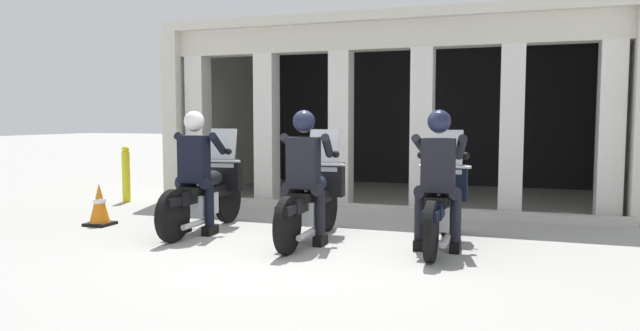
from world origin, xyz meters
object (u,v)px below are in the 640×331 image
object	(u,v)px
motorcycle_center	(313,199)
police_officer_right	(439,168)
police_officer_center	(304,165)
traffic_cone_flank	(99,205)
motorcycle_left	(207,193)
bollard_kerbside	(126,174)
motorcycle_right	(441,203)
police_officer_left	(195,161)

from	to	relation	value
motorcycle_center	police_officer_right	size ratio (longest dim) A/B	1.29
police_officer_center	police_officer_right	size ratio (longest dim) A/B	1.00
traffic_cone_flank	police_officer_right	bearing A→B (deg)	-0.50
motorcycle_left	traffic_cone_flank	world-z (taller)	motorcycle_left
bollard_kerbside	motorcycle_center	bearing A→B (deg)	-24.64
bollard_kerbside	traffic_cone_flank	bearing A→B (deg)	-61.47
motorcycle_right	police_officer_right	size ratio (longest dim) A/B	1.29
motorcycle_left	police_officer_right	world-z (taller)	police_officer_right
police_officer_left	motorcycle_right	bearing A→B (deg)	9.03
motorcycle_center	police_officer_center	world-z (taller)	police_officer_center
motorcycle_right	traffic_cone_flank	world-z (taller)	motorcycle_right
police_officer_center	police_officer_right	world-z (taller)	same
police_officer_center	bollard_kerbside	bearing A→B (deg)	158.08
police_officer_left	police_officer_center	size ratio (longest dim) A/B	1.00
police_officer_left	police_officer_center	distance (m)	1.54
motorcycle_right	police_officer_right	bearing A→B (deg)	-85.53
police_officer_center	traffic_cone_flank	world-z (taller)	police_officer_center
police_officer_center	bollard_kerbside	size ratio (longest dim) A/B	1.58
motorcycle_center	motorcycle_left	bearing A→B (deg)	-178.81
motorcycle_center	traffic_cone_flank	bearing A→B (deg)	-172.71
police_officer_left	police_officer_right	size ratio (longest dim) A/B	1.00
motorcycle_center	police_officer_right	world-z (taller)	police_officer_right
motorcycle_left	traffic_cone_flank	distance (m)	1.62
police_officer_center	police_officer_right	xyz separation A→B (m)	(1.54, 0.16, 0.00)
police_officer_center	police_officer_right	bearing A→B (deg)	11.87
motorcycle_right	motorcycle_center	bearing A→B (deg)	-169.22
traffic_cone_flank	police_officer_left	bearing A→B (deg)	-2.86
motorcycle_center	motorcycle_right	size ratio (longest dim) A/B	1.00
traffic_cone_flank	motorcycle_right	bearing A→B (deg)	2.98
motorcycle_center	police_officer_left	bearing A→B (deg)	-168.28
bollard_kerbside	police_officer_left	bearing A→B (deg)	-37.98
police_officer_center	motorcycle_right	xyz separation A→B (m)	(1.54, 0.45, -0.44)
police_officer_left	police_officer_right	bearing A→B (deg)	3.77
police_officer_left	police_officer_center	world-z (taller)	same
police_officer_left	police_officer_right	distance (m)	3.07
motorcycle_center	motorcycle_right	xyz separation A→B (m)	(1.54, 0.16, 0.00)
police_officer_left	bollard_kerbside	xyz separation A→B (m)	(-2.69, 2.10, -0.44)
motorcycle_center	bollard_kerbside	xyz separation A→B (m)	(-4.22, 1.94, -0.00)
motorcycle_left	motorcycle_center	xyz separation A→B (m)	(1.54, -0.12, 0.00)
police_officer_left	traffic_cone_flank	distance (m)	1.72
traffic_cone_flank	bollard_kerbside	world-z (taller)	bollard_kerbside
bollard_kerbside	motorcycle_right	bearing A→B (deg)	-17.12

